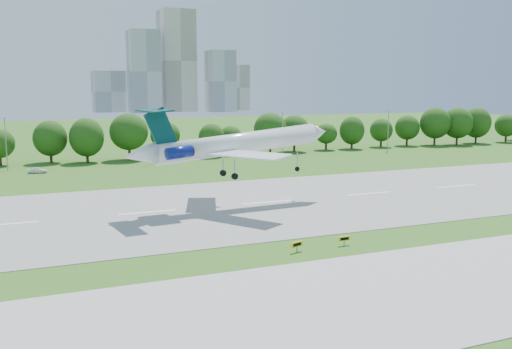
% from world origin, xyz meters
% --- Properties ---
extents(ground, '(600.00, 600.00, 0.00)m').
position_xyz_m(ground, '(0.00, 0.00, 0.00)').
color(ground, '#315E18').
rests_on(ground, ground).
extents(runway, '(400.00, 45.00, 0.08)m').
position_xyz_m(runway, '(0.00, 25.00, 0.04)').
color(runway, gray).
rests_on(runway, ground).
extents(taxiway, '(400.00, 23.00, 0.08)m').
position_xyz_m(taxiway, '(0.00, -18.00, 0.04)').
color(taxiway, '#ADADA8').
rests_on(taxiway, ground).
extents(tree_line, '(288.40, 8.40, 10.40)m').
position_xyz_m(tree_line, '(0.00, 92.00, 6.19)').
color(tree_line, '#382314').
rests_on(tree_line, ground).
extents(light_poles, '(175.90, 0.25, 12.19)m').
position_xyz_m(light_poles, '(-2.50, 82.00, 6.34)').
color(light_poles, gray).
rests_on(light_poles, ground).
extents(skyline, '(127.00, 52.00, 80.00)m').
position_xyz_m(skyline, '(100.16, 390.61, 30.46)').
color(skyline, '#B2B2B7').
rests_on(skyline, ground).
extents(airliner, '(35.96, 25.94, 11.50)m').
position_xyz_m(airliner, '(13.25, 24.79, 10.07)').
color(airliner, white).
rests_on(airliner, ground).
extents(taxi_sign_centre, '(1.70, 0.71, 1.21)m').
position_xyz_m(taxi_sign_centre, '(11.51, -2.52, 0.89)').
color(taxi_sign_centre, gray).
rests_on(taxi_sign_centre, ground).
extents(taxi_sign_right, '(1.58, 0.23, 1.11)m').
position_xyz_m(taxi_sign_right, '(18.04, -2.25, 0.82)').
color(taxi_sign_right, gray).
rests_on(taxi_sign_right, ground).
extents(service_vehicle_b, '(4.22, 2.22, 1.37)m').
position_xyz_m(service_vehicle_b, '(-13.80, 75.15, 0.68)').
color(service_vehicle_b, white).
rests_on(service_vehicle_b, ground).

